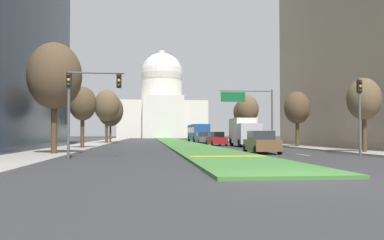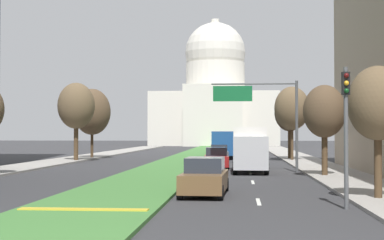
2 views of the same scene
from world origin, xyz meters
name	(u,v)px [view 2 (image 2 of 2)]	position (x,y,z in m)	size (l,w,h in m)	color
ground_plane	(195,156)	(0.00, 62.09, 0.00)	(273.21, 273.21, 0.00)	#333335
grass_median	(191,157)	(0.00, 55.88, 0.07)	(5.01, 111.77, 0.14)	#427A38
median_curb_nose	(83,209)	(0.00, 11.09, 0.16)	(4.51, 0.50, 0.04)	gold
lane_dashes_right	(250,173)	(6.13, 32.21, 0.00)	(0.16, 37.36, 0.01)	silver
sidewalk_left	(72,159)	(-11.75, 49.68, 0.07)	(4.00, 111.77, 0.15)	#9E9991
sidewalk_right	(303,160)	(11.75, 49.68, 0.07)	(4.00, 111.77, 0.15)	#9E9991
capitol_building	(215,99)	(0.00, 123.49, 10.52)	(28.16, 25.56, 29.13)	silver
traffic_light_near_right	(346,118)	(9.25, 13.01, 3.31)	(0.28, 0.35, 5.20)	#515456
overhead_guide_sign	(264,106)	(7.12, 32.82, 4.67)	(6.15, 0.20, 6.50)	#515456
street_tree_right_near	(378,104)	(11.00, 15.63, 3.97)	(2.45, 2.45, 5.54)	#4C3823
street_tree_right_mid	(324,112)	(10.72, 28.34, 4.10)	(2.67, 2.67, 5.82)	#4C3823
street_tree_left_far	(76,106)	(-10.45, 46.54, 5.40)	(3.60, 3.60, 7.69)	#4C3823
street_tree_right_far	(292,108)	(10.59, 49.05, 5.21)	(3.45, 3.45, 7.38)	#4C3823
street_tree_left_distant	(92,112)	(-10.49, 52.80, 5.07)	(3.99, 3.99, 7.58)	#4C3823
street_tree_right_distant	(289,113)	(10.62, 52.12, 4.87)	(3.11, 3.11, 6.85)	#4C3823
sedan_lead_stopped	(205,177)	(3.81, 17.41, 0.79)	(2.09, 4.76, 1.68)	brown
sedan_midblock	(216,159)	(3.59, 36.36, 0.78)	(2.09, 4.22, 1.67)	maroon
sedan_distant	(219,154)	(3.43, 47.60, 0.77)	(2.04, 4.51, 1.64)	#4C5156
sedan_far_horizon	(244,149)	(6.04, 63.13, 0.83)	(1.90, 4.70, 1.78)	maroon
box_truck_delivery	(250,149)	(6.13, 32.52, 1.68)	(2.40, 6.40, 3.20)	#BCBCC1
city_bus	(225,142)	(3.81, 56.07, 1.77)	(2.62, 11.00, 2.95)	#1E4C8C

